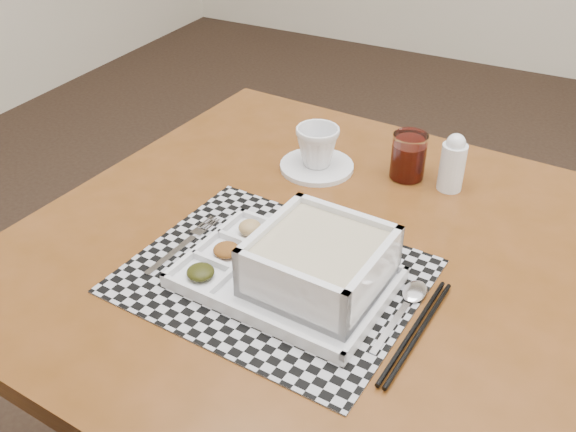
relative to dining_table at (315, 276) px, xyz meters
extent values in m
plane|color=black|center=(0.22, 0.46, -0.65)|extent=(5.00, 5.00, 0.00)
cube|color=#522D0E|center=(0.00, 0.00, 0.06)|extent=(1.04, 1.04, 0.04)
cylinder|color=#522D0E|center=(-0.40, 0.47, -0.31)|extent=(0.05, 0.05, 0.69)
cube|color=#522D0E|center=(0.03, 0.42, 0.00)|extent=(0.84, 0.09, 0.08)
cube|color=#522D0E|center=(-0.42, 0.03, 0.00)|extent=(0.09, 0.84, 0.08)
cube|color=#522D0E|center=(0.42, -0.03, 0.00)|extent=(0.09, 0.84, 0.08)
cube|color=#9E9FA5|center=(-0.02, -0.11, 0.08)|extent=(0.47, 0.40, 0.00)
cube|color=silver|center=(0.00, -0.12, 0.08)|extent=(0.33, 0.24, 0.01)
cube|color=silver|center=(0.01, -0.02, 0.09)|extent=(0.32, 0.03, 0.01)
cube|color=silver|center=(0.00, -0.23, 0.09)|extent=(0.32, 0.03, 0.01)
cube|color=silver|center=(-0.15, -0.11, 0.09)|extent=(0.02, 0.22, 0.01)
cube|color=silver|center=(0.16, -0.13, 0.09)|extent=(0.02, 0.22, 0.01)
cube|color=silver|center=(-0.07, -0.12, 0.09)|extent=(0.02, 0.20, 0.01)
cube|color=silver|center=(-0.12, -0.15, 0.09)|extent=(0.08, 0.01, 0.01)
cube|color=silver|center=(-0.11, -0.08, 0.09)|extent=(0.08, 0.01, 0.01)
ellipsoid|color=black|center=(-0.11, -0.18, 0.10)|extent=(0.04, 0.04, 0.02)
ellipsoid|color=#492C0C|center=(-0.11, -0.11, 0.10)|extent=(0.04, 0.04, 0.02)
ellipsoid|color=brown|center=(-0.10, -0.05, 0.10)|extent=(0.04, 0.04, 0.02)
cube|color=silver|center=(0.06, -0.11, 0.09)|extent=(0.20, 0.20, 0.01)
cube|color=silver|center=(0.06, -0.02, 0.13)|extent=(0.19, 0.03, 0.08)
cube|color=silver|center=(0.05, -0.20, 0.13)|extent=(0.19, 0.03, 0.08)
cube|color=silver|center=(-0.03, -0.10, 0.13)|extent=(0.03, 0.19, 0.08)
cube|color=silver|center=(0.14, -0.12, 0.13)|extent=(0.03, 0.19, 0.08)
cube|color=tan|center=(0.06, -0.11, 0.13)|extent=(0.18, 0.18, 0.07)
cube|color=silver|center=(-0.20, -0.15, 0.08)|extent=(0.02, 0.12, 0.00)
cube|color=silver|center=(-0.19, -0.07, 0.08)|extent=(0.02, 0.02, 0.00)
cube|color=silver|center=(-0.20, -0.04, 0.08)|extent=(0.01, 0.04, 0.00)
cube|color=silver|center=(-0.19, -0.04, 0.08)|extent=(0.01, 0.04, 0.00)
cube|color=silver|center=(-0.19, -0.04, 0.08)|extent=(0.01, 0.04, 0.00)
cube|color=silver|center=(-0.18, -0.04, 0.08)|extent=(0.01, 0.04, 0.00)
cube|color=silver|center=(0.19, -0.14, 0.08)|extent=(0.02, 0.12, 0.00)
ellipsoid|color=silver|center=(0.19, -0.05, 0.08)|extent=(0.04, 0.06, 0.01)
cylinder|color=black|center=(0.22, -0.13, 0.08)|extent=(0.02, 0.24, 0.01)
cylinder|color=black|center=(0.23, -0.14, 0.08)|extent=(0.02, 0.24, 0.01)
cylinder|color=silver|center=(-0.11, 0.23, 0.08)|extent=(0.15, 0.15, 0.01)
imported|color=silver|center=(-0.11, 0.23, 0.13)|extent=(0.10, 0.10, 0.08)
cylinder|color=white|center=(0.06, 0.28, 0.12)|extent=(0.07, 0.07, 0.09)
cylinder|color=#420A05|center=(0.06, 0.28, 0.11)|extent=(0.06, 0.06, 0.07)
cylinder|color=silver|center=(0.15, 0.28, 0.12)|extent=(0.05, 0.05, 0.09)
sphere|color=silver|center=(0.15, 0.28, 0.17)|extent=(0.04, 0.04, 0.04)
camera|label=1|loc=(0.37, -0.81, 0.73)|focal=40.00mm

